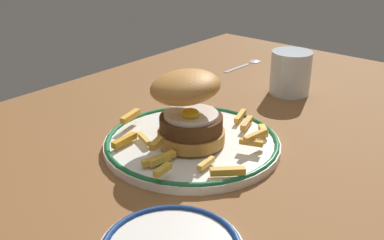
{
  "coord_description": "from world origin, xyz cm",
  "views": [
    {
      "loc": [
        -46.95,
        -35.51,
        32.46
      ],
      "look_at": [
        0.94,
        4.66,
        4.6
      ],
      "focal_mm": 42.74,
      "sensor_mm": 36.0,
      "label": 1
    }
  ],
  "objects_px": {
    "dinner_plate": "(192,142)",
    "water_glass": "(290,75)",
    "burger": "(187,107)",
    "spoon": "(251,62)"
  },
  "relations": [
    {
      "from": "dinner_plate",
      "to": "spoon",
      "type": "height_order",
      "value": "dinner_plate"
    },
    {
      "from": "burger",
      "to": "water_glass",
      "type": "xyz_separation_m",
      "value": [
        0.32,
        0.0,
        -0.03
      ]
    },
    {
      "from": "burger",
      "to": "spoon",
      "type": "xyz_separation_m",
      "value": [
        0.44,
        0.17,
        -0.07
      ]
    },
    {
      "from": "dinner_plate",
      "to": "spoon",
      "type": "xyz_separation_m",
      "value": [
        0.43,
        0.17,
        -0.0
      ]
    },
    {
      "from": "dinner_plate",
      "to": "spoon",
      "type": "bearing_deg",
      "value": 21.95
    },
    {
      "from": "dinner_plate",
      "to": "water_glass",
      "type": "height_order",
      "value": "water_glass"
    },
    {
      "from": "spoon",
      "to": "water_glass",
      "type": "bearing_deg",
      "value": -125.83
    },
    {
      "from": "dinner_plate",
      "to": "water_glass",
      "type": "distance_m",
      "value": 0.31
    },
    {
      "from": "dinner_plate",
      "to": "water_glass",
      "type": "xyz_separation_m",
      "value": [
        0.31,
        0.0,
        0.03
      ]
    },
    {
      "from": "burger",
      "to": "water_glass",
      "type": "bearing_deg",
      "value": 0.61
    }
  ]
}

